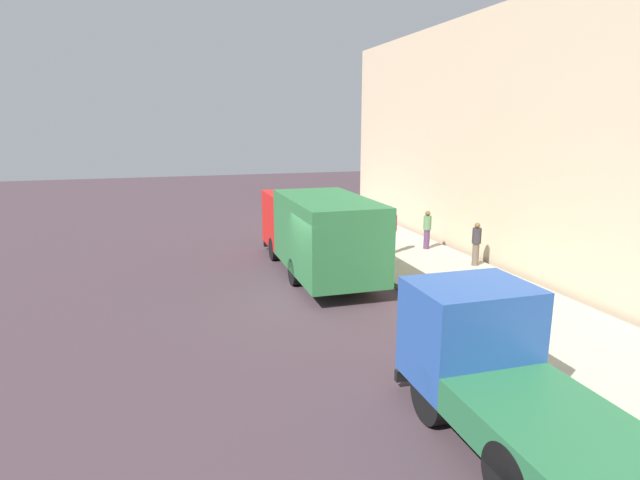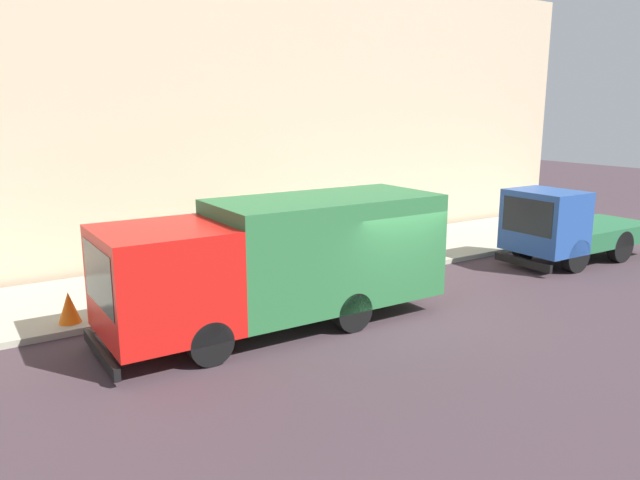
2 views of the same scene
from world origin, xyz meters
The scene contains 9 objects.
ground centered at (0.00, 0.00, 0.00)m, with size 80.00×80.00×0.00m, color #3F3037.
sidewalk centered at (5.17, 0.00, 0.08)m, with size 4.34×30.00×0.15m, color #ACAB94.
building_facade centered at (7.84, 0.00, 4.69)m, with size 0.50×30.00×9.38m, color #CBB290.
large_utility_truck centered at (1.05, 2.54, 1.60)m, with size 2.60×7.90×2.89m.
small_flatbed_truck centered at (1.14, -7.92, 1.13)m, with size 2.23×5.46×2.41m.
pedestrian_walking centered at (4.60, 3.86, 1.10)m, with size 0.37×0.37×1.77m.
pedestrian_standing centered at (6.74, 1.28, 1.00)m, with size 0.44×0.44×1.60m.
pedestrian_third centered at (6.29, 4.13, 1.00)m, with size 0.43×0.43×1.60m.
traffic_cone_orange centered at (3.51, 6.64, 0.51)m, with size 0.50×0.50×0.71m, color orange.
Camera 2 is at (-10.44, 9.06, 4.91)m, focal length 34.17 mm.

